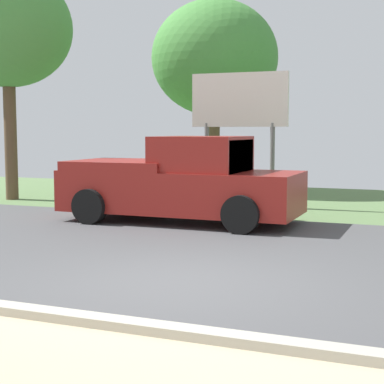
# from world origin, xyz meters

# --- Properties ---
(ground_plane) EXTENTS (40.00, 22.00, 0.20)m
(ground_plane) POSITION_xyz_m (0.00, 2.95, -0.05)
(ground_plane) COLOR #4C4C4F
(pickup_truck) EXTENTS (5.20, 2.28, 1.88)m
(pickup_truck) POSITION_xyz_m (-2.05, 4.92, 0.87)
(pickup_truck) COLOR maroon
(pickup_truck) RESTS_ON ground_plane
(roadside_billboard) EXTENTS (2.60, 0.12, 3.50)m
(roadside_billboard) POSITION_xyz_m (-1.71, 7.99, 2.55)
(roadside_billboard) COLOR slate
(roadside_billboard) RESTS_ON ground_plane
(tree_right_mid) EXTENTS (3.68, 3.68, 6.58)m
(tree_right_mid) POSITION_xyz_m (-8.36, 7.13, 4.88)
(tree_right_mid) COLOR brown
(tree_right_mid) RESTS_ON ground_plane
(tree_right_far) EXTENTS (4.16, 4.16, 6.27)m
(tree_right_far) POSITION_xyz_m (-3.77, 11.85, 4.36)
(tree_right_far) COLOR brown
(tree_right_far) RESTS_ON ground_plane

